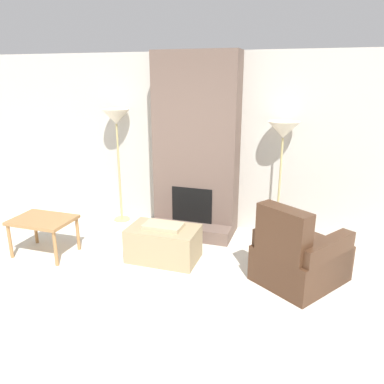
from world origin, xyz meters
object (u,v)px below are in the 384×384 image
Objects in this scene: armchair at (297,259)px; floor_lamp_right at (283,135)px; side_table at (43,223)px; floor_lamp_left at (116,122)px; ottoman at (164,243)px.

armchair is 1.69m from floor_lamp_right.
floor_lamp_right is (2.86, 1.41, 1.07)m from side_table.
side_table is 1.86m from floor_lamp_left.
floor_lamp_left is 1.05× the size of floor_lamp_right.
floor_lamp_left is at bearing 12.38° from armchair.
ottoman is at bearing 12.04° from side_table.
side_table is at bearing 39.14° from armchair.
floor_lamp_right is (1.31, 1.08, 1.28)m from ottoman.
floor_lamp_left is at bearing 75.09° from side_table.
armchair reaches higher than ottoman.
side_table is (-3.20, -0.28, 0.14)m from armchair.
ottoman is 1.60m from side_table.
floor_lamp_left reaches higher than side_table.
armchair is 0.67× the size of floor_lamp_left.
ottoman is 0.73× the size of armchair.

